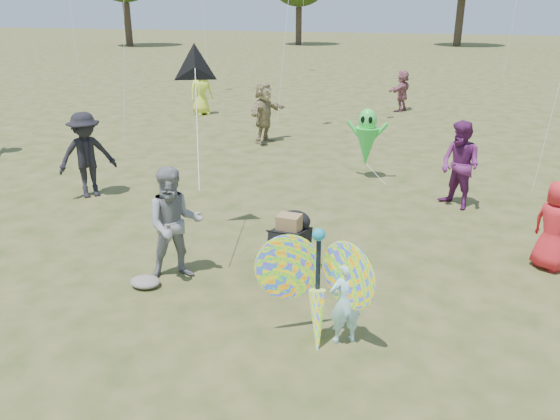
% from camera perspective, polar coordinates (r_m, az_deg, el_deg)
% --- Properties ---
extents(ground, '(160.00, 160.00, 0.00)m').
position_cam_1_polar(ground, '(7.52, -2.01, -11.95)').
color(ground, '#51592B').
rests_on(ground, ground).
extents(child_girl, '(0.50, 0.44, 1.14)m').
position_cam_1_polar(child_girl, '(6.95, 6.81, -9.57)').
color(child_girl, '#ADE9F6').
rests_on(child_girl, ground).
extents(adult_man, '(1.11, 1.05, 1.81)m').
position_cam_1_polar(adult_man, '(8.50, -10.96, -1.46)').
color(adult_man, gray).
rests_on(adult_man, ground).
extents(grey_bag, '(0.47, 0.39, 0.15)m').
position_cam_1_polar(grey_bag, '(8.67, -13.91, -7.30)').
color(grey_bag, gray).
rests_on(grey_bag, ground).
extents(crowd_a, '(0.86, 0.84, 1.49)m').
position_cam_1_polar(crowd_a, '(9.75, 26.79, -1.46)').
color(crowd_a, red).
rests_on(crowd_a, ground).
extents(crowd_b, '(1.35, 1.38, 1.90)m').
position_cam_1_polar(crowd_b, '(12.76, -19.55, 5.42)').
color(crowd_b, black).
rests_on(crowd_b, ground).
extents(crowd_d, '(0.94, 1.80, 1.86)m').
position_cam_1_polar(crowd_d, '(17.03, -1.68, 10.14)').
color(crowd_d, '#9A885F').
rests_on(crowd_d, ground).
extents(crowd_e, '(1.13, 1.11, 1.84)m').
position_cam_1_polar(crowd_e, '(11.96, 18.29, 4.46)').
color(crowd_e, '#65215E').
rests_on(crowd_e, ground).
extents(crowd_g, '(1.03, 1.08, 1.85)m').
position_cam_1_polar(crowd_g, '(21.77, -8.26, 12.26)').
color(crowd_g, '#D9F239').
rests_on(crowd_g, ground).
extents(crowd_j, '(0.98, 1.57, 1.61)m').
position_cam_1_polar(crowd_j, '(22.82, 12.64, 12.06)').
color(crowd_j, '#9E5A68').
rests_on(crowd_j, ground).
extents(jogging_stroller, '(0.55, 1.07, 1.09)m').
position_cam_1_polar(jogging_stroller, '(8.45, 1.12, -3.34)').
color(jogging_stroller, black).
rests_on(jogging_stroller, ground).
extents(butterfly_kite, '(1.74, 0.75, 1.75)m').
position_cam_1_polar(butterfly_kite, '(6.83, 3.95, -8.04)').
color(butterfly_kite, '#FF4628').
rests_on(butterfly_kite, ground).
extents(delta_kite_rig, '(1.22, 1.97, 2.01)m').
position_cam_1_polar(delta_kite_rig, '(9.65, -8.87, 14.43)').
color(delta_kite_rig, black).
rests_on(delta_kite_rig, ground).
extents(alien_kite, '(1.12, 0.69, 1.74)m').
position_cam_1_polar(alien_kite, '(13.47, 9.03, 7.22)').
color(alien_kite, '#34DE49').
rests_on(alien_kite, ground).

